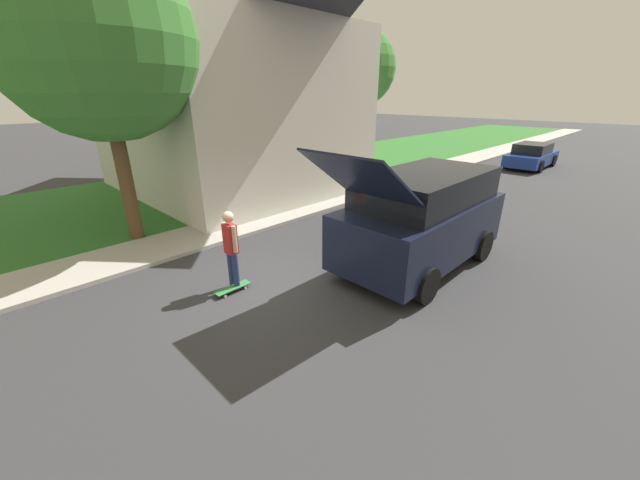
% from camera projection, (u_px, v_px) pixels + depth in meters
% --- Properties ---
extents(ground_plane, '(120.00, 120.00, 0.00)m').
position_uv_depth(ground_plane, '(273.00, 284.00, 7.70)').
color(ground_plane, '#333335').
extents(lawn, '(10.00, 80.00, 0.08)m').
position_uv_depth(lawn, '(267.00, 180.00, 16.83)').
color(lawn, '#2D6B28').
rests_on(lawn, ground_plane).
extents(sidewalk, '(1.80, 80.00, 0.10)m').
position_uv_depth(sidewalk, '(336.00, 197.00, 13.97)').
color(sidewalk, '#ADA89E').
rests_on(sidewalk, ground_plane).
extents(house, '(9.96, 8.60, 9.13)m').
position_uv_depth(house, '(224.00, 65.00, 13.88)').
color(house, beige).
rests_on(house, lawn).
extents(lawn_tree_near, '(4.59, 4.59, 7.18)m').
position_uv_depth(lawn_tree_near, '(96.00, 40.00, 8.16)').
color(lawn_tree_near, brown).
rests_on(lawn_tree_near, lawn).
extents(lawn_tree_far, '(3.33, 3.33, 6.45)m').
position_uv_depth(lawn_tree_far, '(357.00, 69.00, 15.61)').
color(lawn_tree_far, brown).
rests_on(lawn_tree_far, lawn).
extents(suv_parked, '(2.19, 5.18, 2.96)m').
position_uv_depth(suv_parked, '(422.00, 218.00, 8.14)').
color(suv_parked, black).
rests_on(suv_parked, ground_plane).
extents(car_down_street, '(1.84, 4.16, 1.32)m').
position_uv_depth(car_down_street, '(532.00, 156.00, 19.64)').
color(car_down_street, navy).
rests_on(car_down_street, ground_plane).
extents(skateboarder, '(0.41, 0.22, 1.69)m').
position_uv_depth(skateboarder, '(231.00, 247.00, 7.20)').
color(skateboarder, navy).
rests_on(skateboarder, ground_plane).
extents(skateboard, '(0.23, 0.78, 0.10)m').
position_uv_depth(skateboard, '(233.00, 288.00, 7.38)').
color(skateboard, '#337F3D').
rests_on(skateboard, ground_plane).
extents(fire_hydrant, '(0.20, 0.20, 0.63)m').
position_uv_depth(fire_hydrant, '(214.00, 217.00, 10.59)').
color(fire_hydrant, gold).
rests_on(fire_hydrant, sidewalk).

